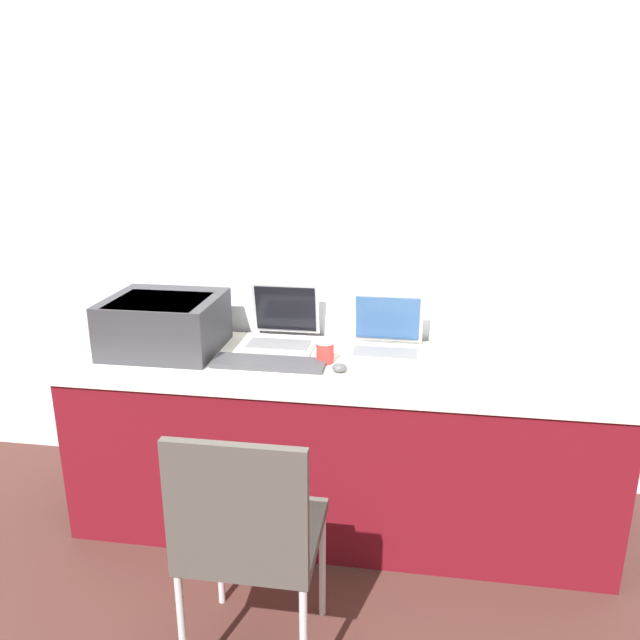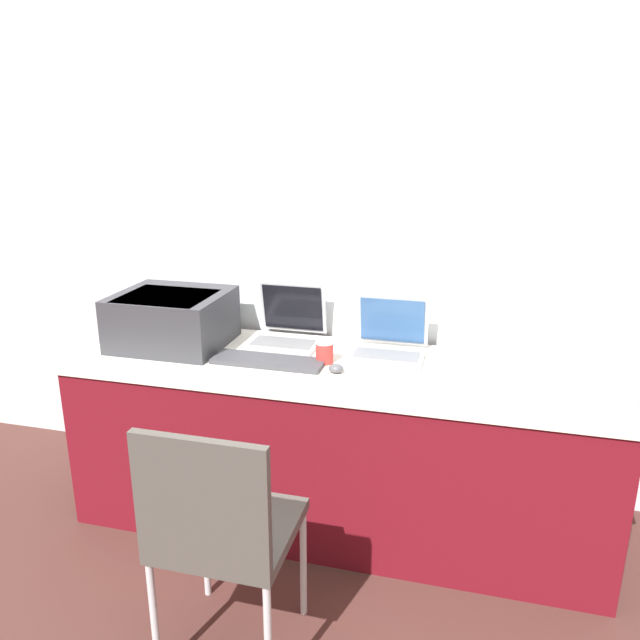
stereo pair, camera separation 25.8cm
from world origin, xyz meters
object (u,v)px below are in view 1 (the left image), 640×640
Objects in this scene: mouse at (339,368)px; chair at (248,530)px; coffee_cup at (325,352)px; printer at (164,322)px; laptop_left at (282,331)px; external_keyboard at (269,363)px; laptop_right at (386,340)px.

mouse is 0.07× the size of chair.
printer is at bearing 176.40° from coffee_cup.
chair is at bearing -83.38° from laptop_left.
coffee_cup is (0.23, -0.21, -0.01)m from laptop_left.
printer reaches higher than chair.
mouse is at bearing -45.20° from laptop_left.
coffee_cup is (0.23, 0.07, 0.04)m from external_keyboard.
external_keyboard is at bearing 98.57° from chair.
coffee_cup is at bearing 17.09° from external_keyboard.
laptop_right is at bearing 26.79° from external_keyboard.
coffee_cup is at bearing 83.14° from chair.
laptop_left is 0.48m from laptop_right.
laptop_left is 1.12m from chair.
coffee_cup is at bearing -3.60° from printer.
laptop_left is 0.36× the size of chair.
coffee_cup is at bearing -42.12° from laptop_left.
laptop_right is (0.47, -0.04, -0.00)m from laptop_left.
printer and laptop_right have the same top height.
laptop_right is at bearing -4.80° from laptop_left.
laptop_left is 0.28m from external_keyboard.
mouse reaches higher than external_keyboard.
chair is at bearing -96.86° from coffee_cup.
mouse is at bearing -5.32° from external_keyboard.
laptop_right is 0.30m from coffee_cup.
mouse is (0.30, -0.30, -0.04)m from laptop_left.
laptop_right is 0.36× the size of chair.
printer reaches higher than mouse.
laptop_left reaches higher than external_keyboard.
laptop_left is (0.49, 0.16, -0.07)m from printer.
coffee_cup is (-0.24, -0.17, -0.01)m from laptop_right.
laptop_left is 0.67× the size of external_keyboard.
chair is at bearing -56.21° from printer.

